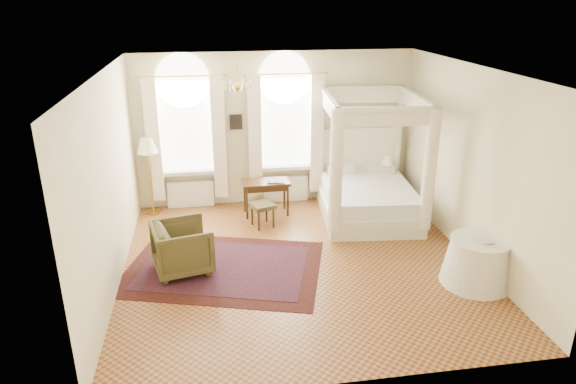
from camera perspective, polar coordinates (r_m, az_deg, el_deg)
name	(u,v)px	position (r m, az deg, el deg)	size (l,w,h in m)	color
ground	(299,263)	(9.04, 1.28, -7.89)	(6.00, 6.00, 0.00)	olive
room_walls	(300,154)	(8.26, 1.39, 4.22)	(6.00, 6.00, 6.00)	#F6E4BB
window_left	(187,142)	(11.04, -11.18, 5.50)	(1.62, 0.27, 3.29)	white
window_right	(285,138)	(11.15, -0.29, 6.06)	(1.62, 0.27, 3.29)	white
chandelier	(237,85)	(9.11, -5.65, 11.70)	(0.51, 0.45, 0.50)	gold
wall_pictures	(279,118)	(11.13, -0.95, 8.17)	(2.54, 0.03, 0.39)	black
canopy_bed	(368,191)	(10.73, 8.91, 0.10)	(2.14, 2.54, 2.56)	beige
nightstand	(388,185)	(11.92, 11.10, 0.76)	(0.44, 0.40, 0.63)	#341F0E
nightstand_lamp	(387,162)	(11.67, 10.98, 3.24)	(0.25, 0.25, 0.37)	gold
writing_desk	(266,186)	(10.75, -2.48, 0.66)	(1.00, 0.54, 0.74)	#341F0E
laptop	(276,181)	(10.67, -1.37, 1.20)	(0.35, 0.23, 0.03)	black
stool	(263,207)	(10.25, -2.85, -1.71)	(0.54, 0.54, 0.49)	#423C1C
armchair	(182,248)	(8.80, -11.65, -6.06)	(0.91, 0.94, 0.85)	#423A1C
coffee_table	(178,239)	(9.29, -12.11, -5.14)	(0.66, 0.56, 0.38)	silver
floor_lamp	(147,150)	(10.96, -15.36, 4.57)	(0.42, 0.42, 1.64)	gold
oriental_rug	(224,267)	(8.95, -7.14, -8.32)	(3.79, 3.16, 0.01)	#3E140E
side_table	(477,262)	(8.83, 20.29, -7.27)	(1.13, 1.13, 0.77)	white
book	(477,241)	(8.58, 20.31, -5.09)	(0.22, 0.29, 0.03)	black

